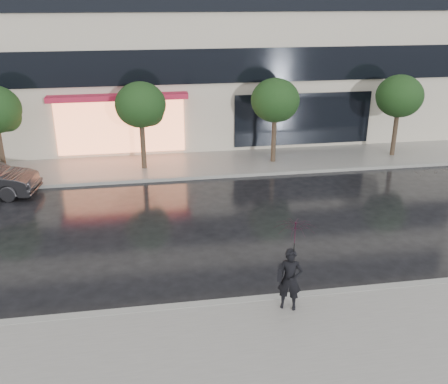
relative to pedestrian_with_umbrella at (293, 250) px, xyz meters
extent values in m
plane|color=black|center=(-0.46, 1.51, -1.75)|extent=(120.00, 120.00, 0.00)
cube|color=slate|center=(-0.46, -1.74, -1.69)|extent=(60.00, 4.50, 0.12)
cube|color=slate|center=(-0.46, 11.76, -1.69)|extent=(60.00, 3.50, 0.12)
cube|color=gray|center=(-0.46, 0.51, -1.68)|extent=(60.00, 0.25, 0.14)
cube|color=gray|center=(-0.46, 10.01, -1.68)|extent=(60.00, 0.25, 0.14)
cube|color=black|center=(-0.46, 13.45, 2.55)|extent=(28.00, 0.12, 1.60)
cube|color=#FF8C59|center=(-4.46, 13.43, -0.15)|extent=(6.00, 0.10, 2.60)
cube|color=#B01B38|center=(-4.46, 13.10, 1.30)|extent=(6.40, 0.70, 0.25)
cube|color=black|center=(4.54, 13.45, -0.15)|extent=(7.00, 0.10, 2.60)
cylinder|color=#33261C|center=(-9.46, 11.51, -0.65)|extent=(0.22, 0.22, 2.20)
sphere|color=black|center=(-9.06, 11.71, 0.85)|extent=(1.20, 1.20, 1.20)
cylinder|color=#33261C|center=(-3.46, 11.51, -0.65)|extent=(0.22, 0.22, 2.20)
ellipsoid|color=black|center=(-3.46, 11.51, 1.25)|extent=(2.20, 2.20, 1.98)
sphere|color=black|center=(-3.06, 11.71, 0.85)|extent=(1.20, 1.20, 1.20)
cylinder|color=#33261C|center=(2.54, 11.51, -0.65)|extent=(0.22, 0.22, 2.20)
ellipsoid|color=black|center=(2.54, 11.51, 1.25)|extent=(2.20, 2.20, 1.98)
sphere|color=black|center=(2.94, 11.71, 0.85)|extent=(1.20, 1.20, 1.20)
cylinder|color=#33261C|center=(8.54, 11.51, -0.65)|extent=(0.22, 0.22, 2.20)
ellipsoid|color=black|center=(8.54, 11.51, 1.25)|extent=(2.20, 2.20, 1.98)
sphere|color=black|center=(8.94, 11.71, 0.85)|extent=(1.20, 1.20, 1.20)
imported|color=black|center=(-0.03, 0.01, -0.81)|extent=(0.70, 0.59, 1.63)
imported|color=#31091A|center=(0.02, -0.01, 0.31)|extent=(1.34, 1.35, 0.94)
cylinder|color=black|center=(0.02, -0.01, -0.21)|extent=(0.02, 0.02, 0.82)
cube|color=black|center=(-0.28, 0.05, -0.61)|extent=(0.22, 0.32, 0.35)
camera|label=1|loc=(-3.35, -10.18, 5.76)|focal=40.00mm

